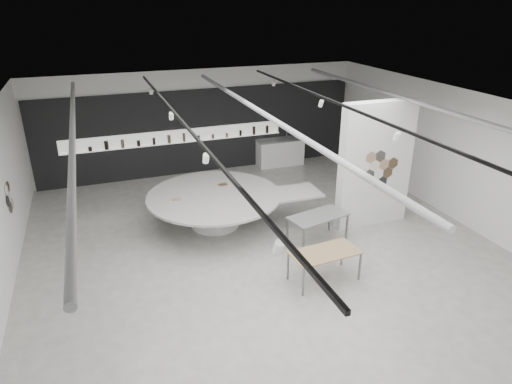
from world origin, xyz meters
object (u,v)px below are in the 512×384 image
object	(u,v)px
display_island	(217,205)
kitchen_counter	(280,152)
partition_column	(375,165)
sample_table_stone	(318,218)
sample_table_wood	(325,254)

from	to	relation	value
display_island	kitchen_counter	world-z (taller)	kitchen_counter
partition_column	sample_table_stone	bearing A→B (deg)	-165.10
display_island	sample_table_wood	world-z (taller)	display_island
display_island	sample_table_stone	size ratio (longest dim) A/B	2.91
partition_column	sample_table_stone	size ratio (longest dim) A/B	2.12
sample_table_stone	kitchen_counter	world-z (taller)	kitchen_counter
partition_column	sample_table_wood	bearing A→B (deg)	-140.93
partition_column	display_island	size ratio (longest dim) A/B	0.73
sample_table_wood	sample_table_stone	xyz separation A→B (m)	(0.68, 1.64, 0.05)
partition_column	display_island	distance (m)	4.61
display_island	kitchen_counter	bearing A→B (deg)	49.91
partition_column	kitchen_counter	size ratio (longest dim) A/B	1.94
partition_column	sample_table_wood	distance (m)	3.63
kitchen_counter	sample_table_stone	bearing A→B (deg)	-102.84
partition_column	sample_table_stone	world-z (taller)	partition_column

